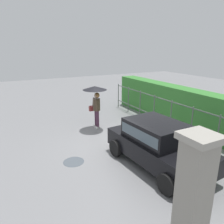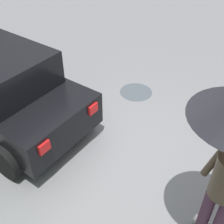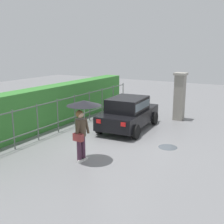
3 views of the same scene
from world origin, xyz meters
name	(u,v)px [view 1 (image 1 of 3)]	position (x,y,z in m)	size (l,w,h in m)	color
ground_plane	(113,143)	(0.00, 0.00, 0.00)	(40.00, 40.00, 0.00)	slate
car	(157,142)	(2.09, 0.50, 0.80)	(3.83, 2.07, 1.48)	black
pedestrian	(95,96)	(-1.98, 0.10, 1.56)	(1.12, 1.12, 2.05)	#47283D
gate_pillar	(193,195)	(4.90, -0.99, 1.24)	(0.60, 0.60, 2.42)	gray
fence_section	(181,118)	(0.68, 2.93, 0.83)	(11.03, 0.05, 1.50)	#59605B
hedge_row	(197,112)	(0.68, 3.92, 0.95)	(11.98, 0.90, 1.90)	#387F33
puddle_near	(74,162)	(0.67, -1.90, 0.00)	(0.72, 0.72, 0.00)	#4C545B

